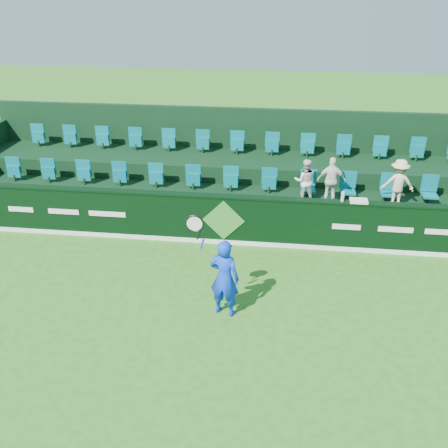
# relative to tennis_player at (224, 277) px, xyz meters

# --- Properties ---
(ground) EXTENTS (60.00, 60.00, 0.00)m
(ground) POSITION_rel_tennis_player_xyz_m (-0.37, -0.96, -0.88)
(ground) COLOR #2C6919
(ground) RESTS_ON ground
(sponsor_hoarding) EXTENTS (16.00, 0.25, 1.35)m
(sponsor_hoarding) POSITION_rel_tennis_player_xyz_m (-0.37, 3.04, -0.20)
(sponsor_hoarding) COLOR black
(sponsor_hoarding) RESTS_ON ground
(stand_tier_front) EXTENTS (16.00, 2.00, 0.80)m
(stand_tier_front) POSITION_rel_tennis_player_xyz_m (-0.37, 4.14, -0.48)
(stand_tier_front) COLOR black
(stand_tier_front) RESTS_ON ground
(stand_tier_back) EXTENTS (16.00, 1.80, 1.30)m
(stand_tier_back) POSITION_rel_tennis_player_xyz_m (-0.37, 6.04, -0.23)
(stand_tier_back) COLOR black
(stand_tier_back) RESTS_ON ground
(stand_rear) EXTENTS (16.00, 4.10, 2.60)m
(stand_rear) POSITION_rel_tennis_player_xyz_m (-0.37, 6.49, 0.34)
(stand_rear) COLOR black
(stand_rear) RESTS_ON ground
(seat_row_front) EXTENTS (13.50, 0.50, 0.60)m
(seat_row_front) POSITION_rel_tennis_player_xyz_m (-0.37, 4.54, 0.22)
(seat_row_front) COLOR #066973
(seat_row_front) RESTS_ON stand_tier_front
(seat_row_back) EXTENTS (13.50, 0.50, 0.60)m
(seat_row_back) POSITION_rel_tennis_player_xyz_m (-0.37, 6.34, 0.72)
(seat_row_back) COLOR #066973
(seat_row_back) RESTS_ON stand_tier_back
(tennis_player) EXTENTS (1.16, 0.55, 2.35)m
(tennis_player) POSITION_rel_tennis_player_xyz_m (0.00, 0.00, 0.00)
(tennis_player) COLOR #0D37E3
(tennis_player) RESTS_ON ground
(spectator_left) EXTENTS (0.60, 0.48, 1.20)m
(spectator_left) POSITION_rel_tennis_player_xyz_m (1.68, 4.16, 0.52)
(spectator_left) COLOR silver
(spectator_left) RESTS_ON stand_tier_front
(spectator_middle) EXTENTS (0.77, 0.35, 1.28)m
(spectator_middle) POSITION_rel_tennis_player_xyz_m (2.38, 4.16, 0.56)
(spectator_middle) COLOR white
(spectator_middle) RESTS_ON stand_tier_front
(spectator_right) EXTENTS (0.86, 0.52, 1.30)m
(spectator_right) POSITION_rel_tennis_player_xyz_m (4.10, 4.16, 0.57)
(spectator_right) COLOR beige
(spectator_right) RESTS_ON stand_tier_front
(towel) EXTENTS (0.43, 0.28, 0.06)m
(towel) POSITION_rel_tennis_player_xyz_m (2.97, 3.04, 0.50)
(towel) COLOR silver
(towel) RESTS_ON sponsor_hoarding
(drinks_bottle) EXTENTS (0.08, 0.08, 0.25)m
(drinks_bottle) POSITION_rel_tennis_player_xyz_m (2.57, 3.04, 0.60)
(drinks_bottle) COLOR silver
(drinks_bottle) RESTS_ON sponsor_hoarding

